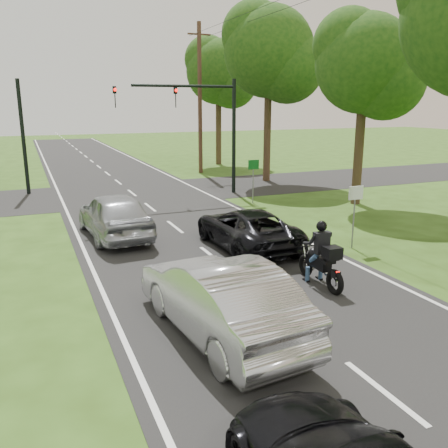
{
  "coord_description": "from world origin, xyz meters",
  "views": [
    {
      "loc": [
        -5.23,
        -9.47,
        4.74
      ],
      "look_at": [
        0.01,
        3.0,
        1.3
      ],
      "focal_mm": 38.0,
      "sensor_mm": 36.0,
      "label": 1
    }
  ],
  "objects_px": {
    "sign_white": "(355,202)",
    "silver_suv": "(114,215)",
    "utility_pole_far": "(200,99)",
    "sign_green": "(253,171)",
    "traffic_signal": "(201,116)",
    "motorcycle_rider": "(322,260)",
    "silver_sedan": "(220,297)",
    "dark_suv": "(247,228)"
  },
  "relations": [
    {
      "from": "silver_sedan",
      "to": "silver_suv",
      "type": "height_order",
      "value": "silver_suv"
    },
    {
      "from": "dark_suv",
      "to": "silver_suv",
      "type": "height_order",
      "value": "silver_suv"
    },
    {
      "from": "sign_white",
      "to": "silver_suv",
      "type": "bearing_deg",
      "value": 147.61
    },
    {
      "from": "traffic_signal",
      "to": "silver_sedan",
      "type": "bearing_deg",
      "value": -108.8
    },
    {
      "from": "motorcycle_rider",
      "to": "silver_suv",
      "type": "distance_m",
      "value": 8.14
    },
    {
      "from": "silver_sedan",
      "to": "sign_white",
      "type": "distance_m",
      "value": 7.63
    },
    {
      "from": "motorcycle_rider",
      "to": "traffic_signal",
      "type": "bearing_deg",
      "value": 84.81
    },
    {
      "from": "motorcycle_rider",
      "to": "sign_white",
      "type": "xyz_separation_m",
      "value": [
        2.91,
        2.44,
        0.89
      ]
    },
    {
      "from": "traffic_signal",
      "to": "sign_white",
      "type": "distance_m",
      "value": 11.39
    },
    {
      "from": "silver_suv",
      "to": "utility_pole_far",
      "type": "distance_m",
      "value": 17.4
    },
    {
      "from": "silver_suv",
      "to": "sign_white",
      "type": "height_order",
      "value": "sign_white"
    },
    {
      "from": "motorcycle_rider",
      "to": "dark_suv",
      "type": "xyz_separation_m",
      "value": [
        -0.37,
        3.87,
        -0.03
      ]
    },
    {
      "from": "sign_white",
      "to": "sign_green",
      "type": "relative_size",
      "value": 1.0
    },
    {
      "from": "motorcycle_rider",
      "to": "traffic_signal",
      "type": "xyz_separation_m",
      "value": [
        1.54,
        13.46,
        3.43
      ]
    },
    {
      "from": "silver_suv",
      "to": "traffic_signal",
      "type": "distance_m",
      "value": 9.29
    },
    {
      "from": "silver_suv",
      "to": "utility_pole_far",
      "type": "bearing_deg",
      "value": -124.24
    },
    {
      "from": "dark_suv",
      "to": "silver_suv",
      "type": "xyz_separation_m",
      "value": [
        -3.85,
        3.09,
        0.16
      ]
    },
    {
      "from": "traffic_signal",
      "to": "utility_pole_far",
      "type": "xyz_separation_m",
      "value": [
        2.86,
        8.0,
        0.95
      ]
    },
    {
      "from": "silver_sedan",
      "to": "traffic_signal",
      "type": "relative_size",
      "value": 0.78
    },
    {
      "from": "dark_suv",
      "to": "utility_pole_far",
      "type": "height_order",
      "value": "utility_pole_far"
    },
    {
      "from": "utility_pole_far",
      "to": "silver_sedan",
      "type": "bearing_deg",
      "value": -109.11
    },
    {
      "from": "dark_suv",
      "to": "motorcycle_rider",
      "type": "bearing_deg",
      "value": 95.08
    },
    {
      "from": "traffic_signal",
      "to": "sign_green",
      "type": "bearing_deg",
      "value": -62.62
    },
    {
      "from": "traffic_signal",
      "to": "utility_pole_far",
      "type": "distance_m",
      "value": 8.55
    },
    {
      "from": "silver_suv",
      "to": "sign_green",
      "type": "bearing_deg",
      "value": -158.08
    },
    {
      "from": "silver_suv",
      "to": "sign_white",
      "type": "bearing_deg",
      "value": 144.11
    },
    {
      "from": "silver_suv",
      "to": "sign_green",
      "type": "xyz_separation_m",
      "value": [
        7.32,
        3.48,
        0.76
      ]
    },
    {
      "from": "silver_sedan",
      "to": "utility_pole_far",
      "type": "bearing_deg",
      "value": -114.89
    },
    {
      "from": "utility_pole_far",
      "to": "sign_green",
      "type": "height_order",
      "value": "utility_pole_far"
    },
    {
      "from": "utility_pole_far",
      "to": "sign_green",
      "type": "xyz_separation_m",
      "value": [
        -1.3,
        -11.02,
        -3.49
      ]
    },
    {
      "from": "traffic_signal",
      "to": "sign_green",
      "type": "distance_m",
      "value": 4.24
    },
    {
      "from": "dark_suv",
      "to": "silver_sedan",
      "type": "bearing_deg",
      "value": 59.08
    },
    {
      "from": "motorcycle_rider",
      "to": "dark_suv",
      "type": "distance_m",
      "value": 3.89
    },
    {
      "from": "dark_suv",
      "to": "silver_suv",
      "type": "bearing_deg",
      "value": -39.16
    },
    {
      "from": "dark_suv",
      "to": "silver_sedan",
      "type": "relative_size",
      "value": 0.96
    },
    {
      "from": "silver_sedan",
      "to": "utility_pole_far",
      "type": "xyz_separation_m",
      "value": [
        7.97,
        23.0,
        4.25
      ]
    },
    {
      "from": "motorcycle_rider",
      "to": "silver_sedan",
      "type": "height_order",
      "value": "motorcycle_rider"
    },
    {
      "from": "sign_white",
      "to": "sign_green",
      "type": "distance_m",
      "value": 8.0
    },
    {
      "from": "motorcycle_rider",
      "to": "sign_green",
      "type": "xyz_separation_m",
      "value": [
        3.11,
        10.44,
        0.89
      ]
    },
    {
      "from": "silver_sedan",
      "to": "traffic_signal",
      "type": "xyz_separation_m",
      "value": [
        5.11,
        15.0,
        3.3
      ]
    },
    {
      "from": "traffic_signal",
      "to": "motorcycle_rider",
      "type": "bearing_deg",
      "value": -96.55
    },
    {
      "from": "sign_white",
      "to": "silver_sedan",
      "type": "bearing_deg",
      "value": -148.4
    }
  ]
}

